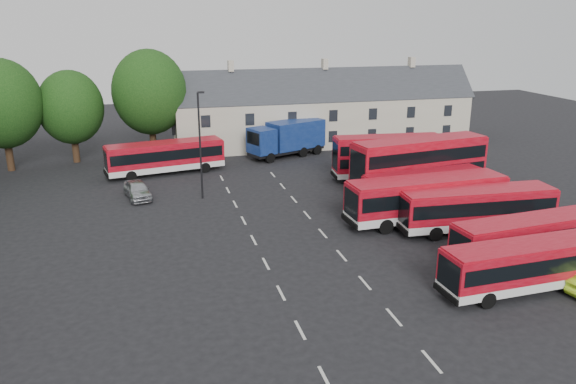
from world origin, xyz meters
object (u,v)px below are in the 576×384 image
Objects in this scene: bus_dd_south at (419,163)px; box_truck at (288,137)px; silver_car at (137,190)px; bus_row_a at (528,263)px; lamppost at (200,143)px.

bus_dd_south reaches higher than box_truck.
box_truck reaches higher than silver_car.
bus_dd_south is at bearing 79.62° from bus_row_a.
bus_row_a is 1.14× the size of lamppost.
box_truck is at bearing 49.98° from lamppost.
bus_dd_south reaches higher than bus_row_a.
silver_car is 0.49× the size of lamppost.
bus_dd_south is 2.78× the size of silver_car.
bus_dd_south is at bearing -24.03° from silver_car.
bus_row_a is 26.70m from lamppost.
box_truck is (-5.10, 34.02, 0.43)m from bus_row_a.
box_truck reaches higher than bus_row_a.
box_truck is at bearing 105.68° from bus_dd_south.
bus_dd_south reaches higher than silver_car.
box_truck is at bearing 23.35° from silver_car.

